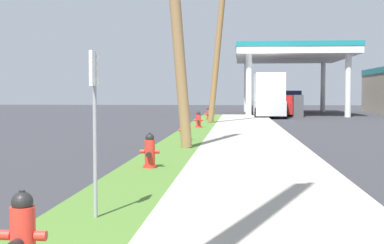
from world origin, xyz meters
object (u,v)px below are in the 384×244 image
(fire_hydrant_fifth, at_px, (208,114))
(truck_navy_on_apron, at_px, (290,102))
(car_tan_by_near_pump, at_px, (289,105))
(fire_hydrant_second, at_px, (150,153))
(street_sign_post, at_px, (95,99))
(fire_hydrant_fourth, at_px, (198,120))
(truck_silver_at_forecourt, at_px, (268,97))
(utility_pole_background, at_px, (218,44))
(car_red_by_far_pump, at_px, (283,106))
(fire_hydrant_third, at_px, (185,131))
(fire_hydrant_nearest, at_px, (23,238))

(fire_hydrant_fifth, height_order, truck_navy_on_apron, truck_navy_on_apron)
(car_tan_by_near_pump, xyz_separation_m, truck_navy_on_apron, (0.41, 3.19, 0.19))
(fire_hydrant_second, height_order, truck_navy_on_apron, truck_navy_on_apron)
(street_sign_post, distance_m, car_tan_by_near_pump, 43.63)
(fire_hydrant_fourth, height_order, fire_hydrant_fifth, same)
(fire_hydrant_fourth, relative_size, truck_silver_at_forecourt, 0.12)
(fire_hydrant_second, distance_m, fire_hydrant_fourth, 14.18)
(utility_pole_background, xyz_separation_m, street_sign_post, (-0.73, -23.59, -2.79))
(street_sign_post, distance_m, car_red_by_far_pump, 36.55)
(fire_hydrant_third, xyz_separation_m, car_red_by_far_pump, (5.22, 24.36, 0.28))
(car_tan_by_near_pump, xyz_separation_m, car_red_by_far_pump, (-1.12, -7.00, 0.00))
(car_tan_by_near_pump, relative_size, truck_navy_on_apron, 0.83)
(street_sign_post, height_order, truck_navy_on_apron, street_sign_post)
(fire_hydrant_third, height_order, car_tan_by_near_pump, car_tan_by_near_pump)
(fire_hydrant_third, relative_size, truck_navy_on_apron, 0.14)
(truck_silver_at_forecourt, bearing_deg, fire_hydrant_fifth, -120.96)
(fire_hydrant_nearest, height_order, utility_pole_background, utility_pole_background)
(utility_pole_background, bearing_deg, street_sign_post, -91.77)
(fire_hydrant_fifth, xyz_separation_m, truck_navy_on_apron, (6.72, 19.94, 0.47))
(fire_hydrant_nearest, height_order, fire_hydrant_third, same)
(fire_hydrant_nearest, distance_m, car_red_by_far_pump, 38.79)
(car_tan_by_near_pump, height_order, truck_navy_on_apron, truck_navy_on_apron)
(fire_hydrant_second, height_order, fire_hydrant_third, same)
(fire_hydrant_second, bearing_deg, car_red_by_far_pump, 80.40)
(truck_silver_at_forecourt, bearing_deg, street_sign_post, -96.87)
(fire_hydrant_third, distance_m, fire_hydrant_fourth, 7.17)
(utility_pole_background, height_order, truck_navy_on_apron, utility_pole_background)
(utility_pole_background, bearing_deg, car_red_by_far_pump, 70.22)
(fire_hydrant_second, relative_size, fire_hydrant_third, 1.00)
(truck_navy_on_apron, bearing_deg, street_sign_post, -98.32)
(street_sign_post, relative_size, truck_silver_at_forecourt, 0.33)
(car_red_by_far_pump, xyz_separation_m, truck_navy_on_apron, (1.53, 10.19, 0.19))
(fire_hydrant_third, bearing_deg, truck_silver_at_forecourt, 79.44)
(fire_hydrant_third, height_order, fire_hydrant_fifth, same)
(utility_pole_background, bearing_deg, truck_navy_on_apron, 75.11)
(fire_hydrant_nearest, relative_size, fire_hydrant_second, 1.00)
(fire_hydrant_second, bearing_deg, utility_pole_background, 87.60)
(fire_hydrant_second, distance_m, car_tan_by_near_pump, 38.90)
(fire_hydrant_fourth, bearing_deg, street_sign_post, -89.95)
(street_sign_post, distance_m, truck_silver_at_forecourt, 33.16)
(car_red_by_far_pump, bearing_deg, fire_hydrant_second, -99.60)
(fire_hydrant_second, relative_size, truck_silver_at_forecourt, 0.12)
(car_tan_by_near_pump, distance_m, car_red_by_far_pump, 7.09)
(car_tan_by_near_pump, bearing_deg, fire_hydrant_fifth, -110.64)
(car_tan_by_near_pump, bearing_deg, street_sign_post, -98.39)
(truck_silver_at_forecourt, bearing_deg, fire_hydrant_second, -98.14)
(fire_hydrant_fifth, xyz_separation_m, car_tan_by_near_pump, (6.31, 16.75, 0.28))
(fire_hydrant_fourth, height_order, utility_pole_background, utility_pole_background)
(fire_hydrant_second, xyz_separation_m, fire_hydrant_fifth, (0.11, 21.62, 0.00))
(car_red_by_far_pump, bearing_deg, truck_silver_at_forecourt, -111.65)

